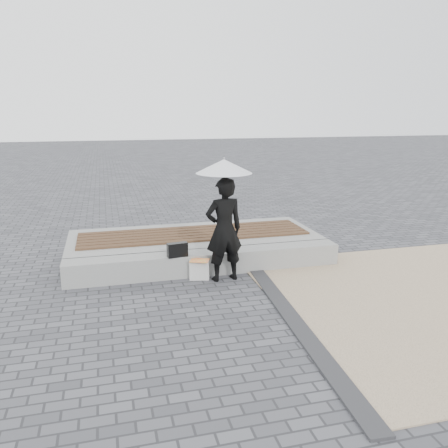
{
  "coord_description": "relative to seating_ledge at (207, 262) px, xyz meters",
  "views": [
    {
      "loc": [
        -1.7,
        -6.15,
        2.89
      ],
      "look_at": [
        0.21,
        1.18,
        1.0
      ],
      "focal_mm": 36.92,
      "sensor_mm": 36.0,
      "label": 1
    }
  ],
  "objects": [
    {
      "name": "ground",
      "position": [
        0.0,
        -1.6,
        -0.2
      ],
      "size": [
        80.0,
        80.0,
        0.0
      ],
      "primitive_type": "plane",
      "color": "#525258",
      "rests_on": "ground"
    },
    {
      "name": "terrazzo_zone",
      "position": [
        3.2,
        -2.1,
        -0.19
      ],
      "size": [
        5.0,
        5.0,
        0.02
      ],
      "primitive_type": "cube",
      "color": "#CCB48D",
      "rests_on": "ground"
    },
    {
      "name": "edging_band",
      "position": [
        0.75,
        -2.1,
        -0.18
      ],
      "size": [
        0.61,
        5.2,
        0.04
      ],
      "primitive_type": "cube",
      "rotation": [
        0.0,
        0.0,
        -0.07
      ],
      "color": "#2F2F32",
      "rests_on": "ground"
    },
    {
      "name": "seating_ledge",
      "position": [
        0.0,
        0.0,
        0.0
      ],
      "size": [
        5.0,
        0.45,
        0.4
      ],
      "primitive_type": "cube",
      "color": "gray",
      "rests_on": "ground"
    },
    {
      "name": "timber_platform",
      "position": [
        0.0,
        1.2,
        0.0
      ],
      "size": [
        5.0,
        2.0,
        0.4
      ],
      "primitive_type": "cube",
      "color": "gray",
      "rests_on": "ground"
    },
    {
      "name": "timber_decking",
      "position": [
        0.0,
        1.2,
        0.22
      ],
      "size": [
        4.6,
        1.2,
        0.04
      ],
      "primitive_type": null,
      "color": "brown",
      "rests_on": "timber_platform"
    },
    {
      "name": "woman",
      "position": [
        0.21,
        -0.42,
        0.7
      ],
      "size": [
        0.7,
        0.5,
        1.8
      ],
      "primitive_type": "imported",
      "rotation": [
        0.0,
        0.0,
        3.26
      ],
      "color": "black",
      "rests_on": "ground"
    },
    {
      "name": "parasol",
      "position": [
        0.21,
        -0.42,
        1.78
      ],
      "size": [
        0.94,
        0.94,
        1.2
      ],
      "rotation": [
        0.0,
        0.0,
        -0.25
      ],
      "color": "#ABABB0",
      "rests_on": "ground"
    },
    {
      "name": "handbag",
      "position": [
        -0.56,
        -0.17,
        0.32
      ],
      "size": [
        0.37,
        0.17,
        0.25
      ],
      "primitive_type": "cube",
      "rotation": [
        0.0,
        0.0,
        0.14
      ],
      "color": "black",
      "rests_on": "seating_ledge"
    },
    {
      "name": "canvas_tote",
      "position": [
        -0.21,
        -0.3,
        -0.02
      ],
      "size": [
        0.36,
        0.21,
        0.36
      ],
      "primitive_type": "cube",
      "rotation": [
        0.0,
        0.0,
        -0.2
      ],
      "color": "silver",
      "rests_on": "ground"
    },
    {
      "name": "magazine",
      "position": [
        -0.21,
        -0.35,
        0.16
      ],
      "size": [
        0.38,
        0.34,
        0.01
      ],
      "primitive_type": "cube",
      "rotation": [
        0.0,
        0.0,
        -0.39
      ],
      "color": "#FD312E",
      "rests_on": "canvas_tote"
    }
  ]
}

